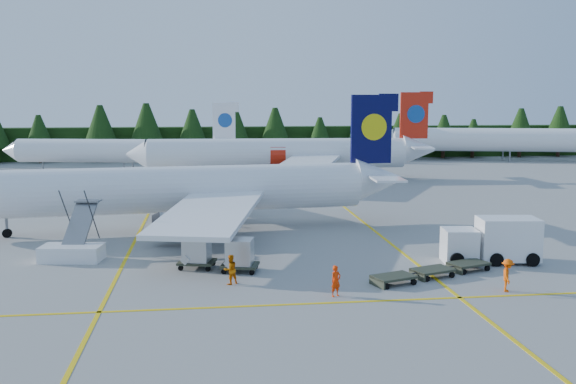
{
  "coord_description": "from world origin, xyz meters",
  "views": [
    {
      "loc": [
        -8.14,
        -39.76,
        11.24
      ],
      "look_at": [
        -1.48,
        12.93,
        3.5
      ],
      "focal_mm": 40.0,
      "sensor_mm": 36.0,
      "label": 1
    }
  ],
  "objects": [
    {
      "name": "ground",
      "position": [
        0.0,
        0.0,
        0.0
      ],
      "size": [
        320.0,
        320.0,
        0.0
      ],
      "primitive_type": "plane",
      "color": "#9A9A95",
      "rests_on": "ground"
    },
    {
      "name": "taxi_stripe_a",
      "position": [
        -14.0,
        20.0,
        0.01
      ],
      "size": [
        0.25,
        120.0,
        0.01
      ],
      "primitive_type": "cube",
      "color": "yellow",
      "rests_on": "ground"
    },
    {
      "name": "taxi_stripe_b",
      "position": [
        6.0,
        20.0,
        0.01
      ],
      "size": [
        0.25,
        120.0,
        0.01
      ],
      "primitive_type": "cube",
      "color": "yellow",
      "rests_on": "ground"
    },
    {
      "name": "taxi_stripe_cross",
      "position": [
        0.0,
        -6.0,
        0.01
      ],
      "size": [
        80.0,
        0.25,
        0.01
      ],
      "primitive_type": "cube",
      "color": "yellow",
      "rests_on": "ground"
    },
    {
      "name": "treeline_hedge",
      "position": [
        0.0,
        82.0,
        3.0
      ],
      "size": [
        220.0,
        4.0,
        6.0
      ],
      "primitive_type": "cube",
      "color": "black",
      "rests_on": "ground"
    },
    {
      "name": "airliner_navy",
      "position": [
        -12.38,
        15.06,
        3.49
      ],
      "size": [
        39.89,
        32.72,
        11.6
      ],
      "rotation": [
        0.0,
        0.0,
        0.08
      ],
      "color": "white",
      "rests_on": "ground"
    },
    {
      "name": "airliner_red",
      "position": [
        0.8,
        48.38,
        3.65
      ],
      "size": [
        41.79,
        34.34,
        12.14
      ],
      "rotation": [
        0.0,
        0.0,
        -0.05
      ],
      "color": "white",
      "rests_on": "ground"
    },
    {
      "name": "airliner_far_left",
      "position": [
        -23.07,
        61.85,
        3.33
      ],
      "size": [
        36.31,
        9.57,
        10.64
      ],
      "rotation": [
        0.0,
        0.0,
        -0.18
      ],
      "color": "white",
      "rests_on": "ground"
    },
    {
      "name": "airliner_far_right",
      "position": [
        42.82,
        71.78,
        3.9
      ],
      "size": [
        42.13,
        13.23,
        12.44
      ],
      "rotation": [
        0.0,
        0.0,
        -0.23
      ],
      "color": "white",
      "rests_on": "ground"
    },
    {
      "name": "airstairs",
      "position": [
        -17.63,
        5.84,
        0.82
      ],
      "size": [
        4.43,
        6.02,
        3.75
      ],
      "rotation": [
        0.0,
        0.0,
        -0.14
      ],
      "color": "white",
      "rests_on": "ground"
    },
    {
      "name": "service_truck",
      "position": [
        11.22,
        1.51,
        1.54
      ],
      "size": [
        6.68,
        3.1,
        3.11
      ],
      "rotation": [
        0.0,
        0.0,
        -0.12
      ],
      "color": "silver",
      "rests_on": "ground"
    },
    {
      "name": "dolly_train",
      "position": [
        5.95,
        -1.66,
        0.47
      ],
      "size": [
        8.73,
        4.8,
        0.15
      ],
      "rotation": [
        0.0,
        0.0,
        0.34
      ],
      "color": "#303527",
      "rests_on": "ground"
    },
    {
      "name": "uld_pair",
      "position": [
        -7.54,
        1.81,
        1.23
      ],
      "size": [
        5.53,
        3.56,
        1.82
      ],
      "rotation": [
        0.0,
        0.0,
        -0.24
      ],
      "color": "#303527",
      "rests_on": "ground"
    },
    {
      "name": "crew_a",
      "position": [
        -0.96,
        -4.83,
        0.9
      ],
      "size": [
        0.79,
        0.69,
        1.81
      ],
      "primitive_type": "imported",
      "rotation": [
        0.0,
        0.0,
        0.49
      ],
      "color": "#EE3105",
      "rests_on": "ground"
    },
    {
      "name": "crew_b",
      "position": [
        -6.87,
        -1.64,
        0.92
      ],
      "size": [
        1.12,
        1.04,
        1.85
      ],
      "primitive_type": "imported",
      "rotation": [
        0.0,
        0.0,
        3.64
      ],
      "color": "#D96504",
      "rests_on": "ground"
    },
    {
      "name": "crew_c",
      "position": [
        9.23,
        -5.19,
        0.98
      ],
      "size": [
        0.82,
        0.96,
        1.95
      ],
      "primitive_type": "imported",
      "rotation": [
        0.0,
        0.0,
        1.17
      ],
      "color": "#FF5205",
      "rests_on": "ground"
    }
  ]
}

